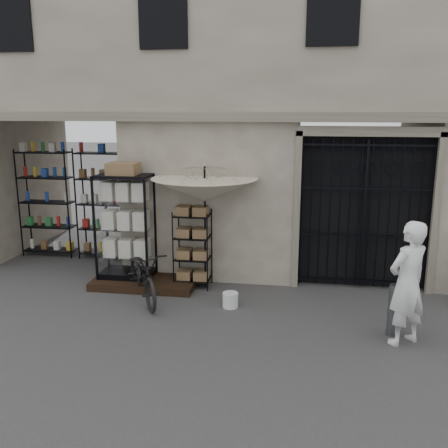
% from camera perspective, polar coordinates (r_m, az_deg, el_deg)
% --- Properties ---
extents(ground, '(80.00, 80.00, 0.00)m').
position_cam_1_polar(ground, '(8.10, 4.17, -11.82)').
color(ground, black).
rests_on(ground, ground).
extents(main_building, '(14.00, 4.00, 9.00)m').
position_cam_1_polar(main_building, '(11.38, 6.32, 18.58)').
color(main_building, '#ABA08E').
rests_on(main_building, ground).
extents(shop_recess, '(3.00, 1.70, 3.00)m').
position_cam_1_polar(shop_recess, '(11.47, -17.48, 2.96)').
color(shop_recess, black).
rests_on(shop_recess, ground).
extents(shop_shelving, '(2.70, 0.50, 2.50)m').
position_cam_1_polar(shop_shelving, '(11.98, -16.57, 2.22)').
color(shop_shelving, black).
rests_on(shop_shelving, ground).
extents(iron_gate, '(2.50, 0.21, 3.00)m').
position_cam_1_polar(iron_gate, '(9.86, 15.62, 1.48)').
color(iron_gate, black).
rests_on(iron_gate, ground).
extents(step_platform, '(2.00, 0.90, 0.15)m').
position_cam_1_polar(step_platform, '(9.93, -9.09, -6.65)').
color(step_platform, black).
rests_on(step_platform, ground).
extents(display_cabinet, '(1.18, 0.98, 2.19)m').
position_cam_1_polar(display_cabinet, '(9.89, -11.20, -0.87)').
color(display_cabinet, black).
rests_on(display_cabinet, step_platform).
extents(wire_rack, '(0.80, 0.70, 1.51)m').
position_cam_1_polar(wire_rack, '(9.65, -3.60, -2.95)').
color(wire_rack, black).
rests_on(wire_rack, ground).
extents(market_umbrella, '(2.31, 2.33, 2.83)m').
position_cam_1_polar(market_umbrella, '(9.29, -2.23, 4.64)').
color(market_umbrella, black).
rests_on(market_umbrella, ground).
extents(white_bucket, '(0.29, 0.29, 0.26)m').
position_cam_1_polar(white_bucket, '(8.83, 0.73, -8.68)').
color(white_bucket, silver).
rests_on(white_bucket, ground).
extents(bicycle, '(1.04, 1.16, 1.84)m').
position_cam_1_polar(bicycle, '(9.31, -9.13, -8.53)').
color(bicycle, black).
rests_on(bicycle, ground).
extents(steel_bollard, '(0.19, 0.19, 0.81)m').
position_cam_1_polar(steel_bollard, '(8.13, 18.71, -9.30)').
color(steel_bollard, '#5A5D63').
rests_on(steel_bollard, ground).
extents(shopkeeper, '(1.66, 1.90, 0.45)m').
position_cam_1_polar(shopkeeper, '(8.10, 19.68, -12.63)').
color(shopkeeper, white).
rests_on(shopkeeper, ground).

